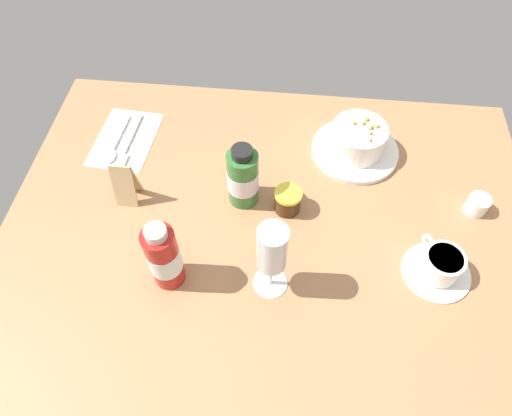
# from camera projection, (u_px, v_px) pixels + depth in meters

# --- Properties ---
(ground_plane) EXTENTS (1.10, 0.84, 0.03)m
(ground_plane) POSITION_uv_depth(u_px,v_px,m) (269.00, 234.00, 0.93)
(ground_plane) COLOR #A8754C
(porridge_bowl) EXTENTS (0.20, 0.20, 0.08)m
(porridge_bowl) POSITION_uv_depth(u_px,v_px,m) (357.00, 141.00, 1.01)
(porridge_bowl) COLOR white
(porridge_bowl) RESTS_ON ground_plane
(cutlery_setting) EXTENTS (0.15, 0.20, 0.01)m
(cutlery_setting) POSITION_uv_depth(u_px,v_px,m) (124.00, 140.00, 1.06)
(cutlery_setting) COLOR white
(cutlery_setting) RESTS_ON ground_plane
(coffee_cup) EXTENTS (0.13, 0.13, 0.06)m
(coffee_cup) POSITION_uv_depth(u_px,v_px,m) (440.00, 266.00, 0.84)
(coffee_cup) COLOR white
(coffee_cup) RESTS_ON ground_plane
(creamer_jug) EXTENTS (0.05, 0.04, 0.05)m
(creamer_jug) POSITION_uv_depth(u_px,v_px,m) (478.00, 204.00, 0.93)
(creamer_jug) COLOR white
(creamer_jug) RESTS_ON ground_plane
(wine_glass) EXTENTS (0.07, 0.07, 0.18)m
(wine_glass) POSITION_uv_depth(u_px,v_px,m) (272.00, 251.00, 0.75)
(wine_glass) COLOR white
(wine_glass) RESTS_ON ground_plane
(jam_jar) EXTENTS (0.06, 0.06, 0.05)m
(jam_jar) POSITION_uv_depth(u_px,v_px,m) (288.00, 201.00, 0.93)
(jam_jar) COLOR #3F250F
(jam_jar) RESTS_ON ground_plane
(sauce_bottle_red) EXTENTS (0.06, 0.06, 0.17)m
(sauce_bottle_red) POSITION_uv_depth(u_px,v_px,m) (164.00, 257.00, 0.80)
(sauce_bottle_red) COLOR #B21E19
(sauce_bottle_red) RESTS_ON ground_plane
(sauce_bottle_green) EXTENTS (0.06, 0.06, 0.15)m
(sauce_bottle_green) POSITION_uv_depth(u_px,v_px,m) (243.00, 177.00, 0.91)
(sauce_bottle_green) COLOR #337233
(sauce_bottle_green) RESTS_ON ground_plane
(menu_card) EXTENTS (0.05, 0.05, 0.10)m
(menu_card) POSITION_uv_depth(u_px,v_px,m) (125.00, 182.00, 0.93)
(menu_card) COLOR tan
(menu_card) RESTS_ON ground_plane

